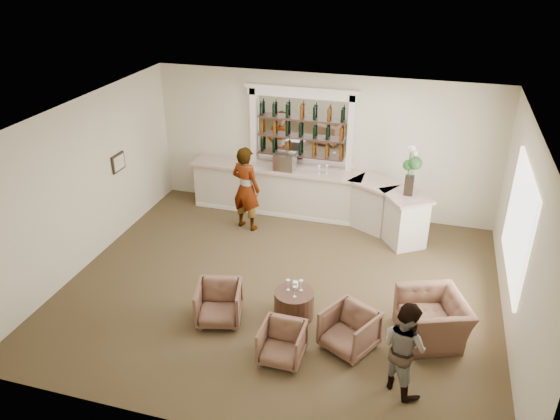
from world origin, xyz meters
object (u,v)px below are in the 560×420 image
at_px(bar_counter, 310,195).
at_px(flower_vase, 411,167).
at_px(sommelier, 246,189).
at_px(guest, 404,347).
at_px(armchair_right, 349,330).
at_px(armchair_left, 219,303).
at_px(cocktail_table, 294,304).
at_px(armchair_far, 433,318).
at_px(armchair_center, 282,343).
at_px(espresso_machine, 285,162).

distance_m(bar_counter, flower_vase, 2.60).
distance_m(sommelier, guest, 5.59).
bearing_deg(armchair_right, armchair_left, -154.57).
xyz_separation_m(cocktail_table, flower_vase, (1.61, 3.19, 1.50)).
bearing_deg(armchair_left, cocktail_table, 7.31).
distance_m(bar_counter, armchair_far, 4.71).
relative_size(bar_counter, armchair_far, 5.03).
distance_m(bar_counter, armchair_center, 4.94).
relative_size(cocktail_table, guest, 0.47).
height_order(guest, armchair_left, guest).
height_order(bar_counter, sommelier, sommelier).
bearing_deg(guest, espresso_machine, -15.70).
height_order(armchair_far, flower_vase, flower_vase).
bearing_deg(bar_counter, flower_vase, -14.59).
bearing_deg(armchair_center, bar_counter, 98.99).
relative_size(bar_counter, cocktail_table, 8.20).
bearing_deg(armchair_center, sommelier, 116.89).
height_order(cocktail_table, espresso_machine, espresso_machine).
xyz_separation_m(sommelier, guest, (3.81, -4.08, -0.22)).
relative_size(cocktail_table, flower_vase, 0.64).
xyz_separation_m(espresso_machine, flower_vase, (2.84, -0.56, 0.41)).
height_order(cocktail_table, sommelier, sommelier).
relative_size(cocktail_table, armchair_left, 0.91).
xyz_separation_m(armchair_right, espresso_machine, (-2.29, 4.31, 0.99)).
height_order(armchair_left, armchair_right, armchair_right).
bearing_deg(flower_vase, espresso_machine, 168.80).
height_order(bar_counter, armchair_far, bar_counter).
bearing_deg(espresso_machine, armchair_far, -45.00).
xyz_separation_m(bar_counter, sommelier, (-1.25, -0.90, 0.40)).
distance_m(sommelier, espresso_machine, 1.15).
xyz_separation_m(guest, armchair_right, (-0.88, 0.65, -0.40)).
relative_size(cocktail_table, sommelier, 0.36).
xyz_separation_m(armchair_center, armchair_right, (0.96, 0.55, 0.04)).
relative_size(guest, flower_vase, 1.37).
distance_m(cocktail_table, armchair_right, 1.20).
bearing_deg(guest, sommelier, -5.19).
xyz_separation_m(sommelier, espresso_machine, (0.65, 0.87, 0.37)).
height_order(sommelier, armchair_far, sommelier).
bearing_deg(guest, flower_vase, -44.04).
height_order(guest, armchair_right, guest).
height_order(cocktail_table, armchair_far, armchair_far).
bearing_deg(armchair_center, guest, -2.45).
relative_size(armchair_center, armchair_far, 0.60).
distance_m(guest, armchair_far, 1.42).
relative_size(armchair_far, flower_vase, 1.04).
bearing_deg(bar_counter, armchair_right, -68.70).
bearing_deg(armchair_right, cocktail_table, 179.72).
bearing_deg(armchair_left, armchair_right, -16.27).
bearing_deg(espresso_machine, bar_counter, 2.77).
bearing_deg(armchair_center, flower_vase, 71.11).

